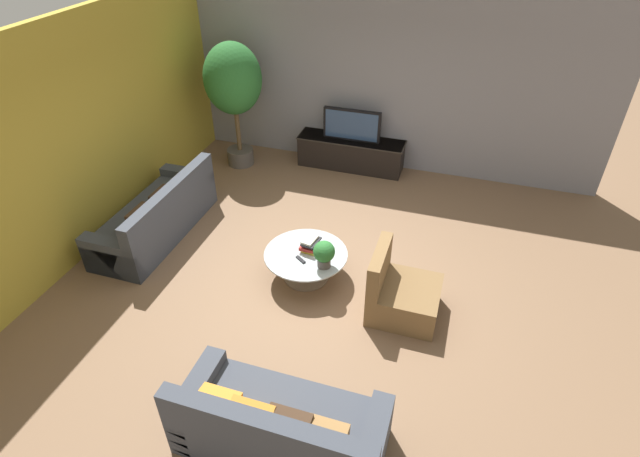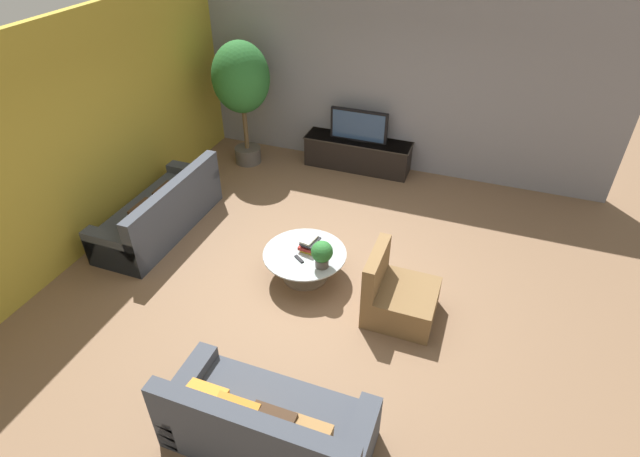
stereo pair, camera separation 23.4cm
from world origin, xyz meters
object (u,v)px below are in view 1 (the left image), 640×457
Objects in this scene: coffee_table at (306,260)px; armchair_wicker at (400,294)px; couch_by_wall at (158,217)px; television at (352,125)px; potted_plant_tabletop at (324,253)px; potted_palm_tall at (233,83)px; couch_near_entry at (280,428)px; media_console at (351,153)px.

coffee_table is 1.29m from armchair_wicker.
armchair_wicker is (3.61, -0.50, -0.02)m from couch_by_wall.
coffee_table is (0.22, -3.05, -0.53)m from television.
armchair_wicker is (1.48, -3.30, -0.53)m from television.
potted_plant_tabletop is at bearing 80.96° from couch_by_wall.
potted_plant_tabletop is (-0.97, 0.08, 0.32)m from armchair_wicker.
armchair_wicker is 2.38× the size of potted_plant_tabletop.
television is at bearing 13.72° from potted_palm_tall.
armchair_wicker is 0.40× the size of potted_palm_tall.
television reaches higher than couch_by_wall.
couch_near_entry is at bearing -81.79° from television.
media_console is 3.28m from potted_plant_tabletop.
couch_near_entry reaches higher than potted_plant_tabletop.
television is 0.93× the size of coffee_table.
coffee_table is at bearing 150.45° from potted_plant_tabletop.
television is 0.53× the size of couch_near_entry.
television reaches higher than couch_near_entry.
television is at bearing -90.00° from media_console.
media_console is 1.00× the size of couch_near_entry.
armchair_wicker is at bearing -39.72° from potted_palm_tall.
armchair_wicker is 4.59m from potted_palm_tall.
potted_plant_tabletop is (0.29, -0.17, 0.32)m from coffee_table.
couch_by_wall is 3.64m from armchair_wicker.
television is 2.09m from potted_palm_tall.
potted_plant_tabletop is at bearing -80.91° from television.
potted_plant_tabletop is (2.44, -2.75, -0.89)m from potted_palm_tall.
television is 5.44m from couch_near_entry.
couch_near_entry is (0.77, -5.37, 0.01)m from media_console.
media_console is 5.17× the size of potted_plant_tabletop.
couch_by_wall is at bearing -94.91° from potted_palm_tall.
couch_by_wall reaches higher than coffee_table.
couch_near_entry is (0.77, -5.36, -0.51)m from television.
media_console is 3.51m from couch_by_wall.
television is 3.11m from coffee_table.
media_console is at bearing -81.80° from couch_near_entry.
couch_by_wall is at bearing -127.17° from media_console.
couch_by_wall is 5.87× the size of potted_plant_tabletop.
coffee_table is 0.57× the size of couch_near_entry.
couch_near_entry is 2.18m from armchair_wicker.
media_console is 3.06m from coffee_table.
coffee_table is at bearing 83.84° from couch_by_wall.
couch_near_entry reaches higher than media_console.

